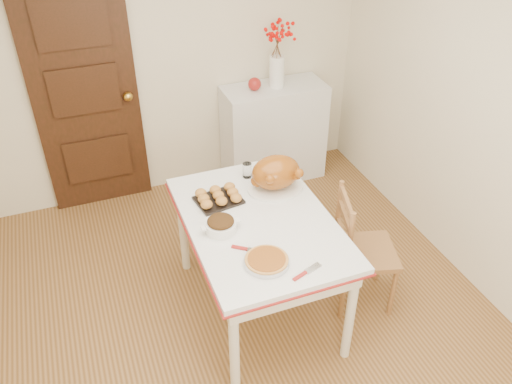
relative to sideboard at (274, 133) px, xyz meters
name	(u,v)px	position (x,y,z in m)	size (l,w,h in m)	color
floor	(249,332)	(-0.91, -1.78, -0.47)	(3.50, 4.00, 0.00)	brown
wall_back	(166,58)	(-0.91, 0.22, 0.78)	(3.50, 0.00, 2.50)	beige
wall_right	(500,128)	(0.84, -1.78, 0.78)	(0.00, 4.00, 2.50)	beige
door_back	(86,96)	(-1.61, 0.19, 0.56)	(0.85, 0.06, 2.06)	#3A1B0F
sideboard	(274,133)	(0.00, 0.00, 0.00)	(0.94, 0.42, 0.94)	silver
kitchen_table	(259,266)	(-0.76, -1.58, -0.07)	(0.92, 1.34, 0.80)	white
chair_oak	(366,250)	(-0.04, -1.75, -0.01)	(0.41, 0.41, 0.92)	#945B31
berry_vase	(277,55)	(0.02, 0.00, 0.76)	(0.30, 0.30, 0.59)	white
apple	(255,84)	(-0.19, 0.00, 0.53)	(0.12, 0.12, 0.12)	maroon
turkey_platter	(276,174)	(-0.53, -1.31, 0.46)	(0.39, 0.31, 0.25)	#8A420E
pumpkin_pie	(267,260)	(-0.87, -1.98, 0.36)	(0.26, 0.26, 0.05)	brown
stuffing_dish	(221,224)	(-1.02, -1.60, 0.38)	(0.25, 0.19, 0.10)	#3F250E
rolls_tray	(218,196)	(-0.94, -1.30, 0.37)	(0.29, 0.23, 0.08)	#BC7537
pie_server	(307,272)	(-0.69, -2.13, 0.34)	(0.21, 0.06, 0.01)	silver
carving_knife	(254,250)	(-0.90, -1.85, 0.34)	(0.27, 0.07, 0.01)	silver
drinking_glass	(247,170)	(-0.66, -1.09, 0.39)	(0.06, 0.06, 0.11)	white
shaker_pair	(268,166)	(-0.49, -1.07, 0.38)	(0.08, 0.03, 0.08)	white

